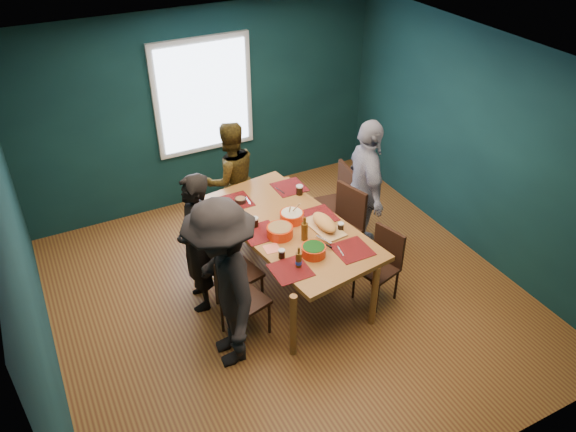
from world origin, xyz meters
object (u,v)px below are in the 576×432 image
object	(u,v)px
person_right	(366,189)
person_near_left	(223,286)
bowl_herbs	(314,250)
chair_left_mid	(231,270)
chair_left_far	(201,226)
cutting_board	(324,224)
chair_right_far	(338,198)
person_far_left	(197,243)
chair_right_mid	(344,220)
person_back	(230,179)
chair_left_near	(238,298)
chair_right_near	(382,260)
dining_table	(290,230)
bowl_dumpling	(292,216)
bowl_salad	(280,231)

from	to	relation	value
person_right	person_near_left	size ratio (longest dim) A/B	0.97
person_near_left	bowl_herbs	size ratio (longest dim) A/B	7.17
chair_left_mid	person_near_left	size ratio (longest dim) A/B	0.52
chair_left_far	person_near_left	xyz separation A→B (m)	(-0.29, -1.48, 0.33)
person_near_left	cutting_board	world-z (taller)	person_near_left
chair_right_far	person_far_left	world-z (taller)	person_far_left
chair_right_mid	person_back	distance (m)	1.56
bowl_herbs	person_near_left	bearing A→B (deg)	-173.50
person_back	cutting_board	size ratio (longest dim) A/B	2.40
chair_left_near	chair_right_near	distance (m)	1.68
dining_table	bowl_herbs	size ratio (longest dim) A/B	9.08
chair_left_far	chair_right_near	xyz separation A→B (m)	(1.58, -1.43, -0.08)
chair_left_mid	chair_right_near	bearing A→B (deg)	-32.14
chair_right_far	bowl_dumpling	world-z (taller)	bowl_dumpling
bowl_dumpling	bowl_herbs	size ratio (longest dim) A/B	1.05
chair_right_near	person_near_left	bearing A→B (deg)	165.58
chair_left_mid	bowl_salad	xyz separation A→B (m)	(0.57, -0.02, 0.34)
chair_left_near	chair_right_mid	size ratio (longest dim) A/B	0.91
chair_right_far	chair_right_mid	bearing A→B (deg)	-104.63
person_back	cutting_board	world-z (taller)	person_back
chair_left_mid	bowl_dumpling	world-z (taller)	bowl_dumpling
bowl_herbs	person_back	bearing A→B (deg)	94.11
person_right	cutting_board	distance (m)	0.91
bowl_salad	cutting_board	size ratio (longest dim) A/B	0.44
chair_left_far	cutting_board	size ratio (longest dim) A/B	1.56
dining_table	chair_left_near	bearing A→B (deg)	-156.38
chair_right_far	person_near_left	bearing A→B (deg)	-140.52
chair_right_mid	chair_right_near	bearing A→B (deg)	-103.44
person_right	chair_left_mid	bearing A→B (deg)	115.25
cutting_board	chair_left_mid	bearing A→B (deg)	168.03
chair_right_mid	person_far_left	distance (m)	1.83
person_far_left	person_near_left	world-z (taller)	person_near_left
person_right	person_near_left	world-z (taller)	person_near_left
bowl_salad	bowl_herbs	size ratio (longest dim) A/B	1.12
chair_right_near	chair_right_far	bearing A→B (deg)	66.61
dining_table	bowl_salad	world-z (taller)	bowl_salad
chair_left_near	bowl_dumpling	size ratio (longest dim) A/B	3.37
person_far_left	person_back	size ratio (longest dim) A/B	1.05
chair_left_far	chair_right_mid	bearing A→B (deg)	-14.82
person_far_left	bowl_salad	size ratio (longest dim) A/B	5.70
chair_left_near	bowl_salad	distance (m)	0.86
chair_right_near	bowl_salad	world-z (taller)	bowl_salad
chair_left_near	person_back	distance (m)	1.99
person_right	chair_right_near	bearing A→B (deg)	176.64
person_right	bowl_salad	world-z (taller)	person_right
person_back	chair_left_far	bearing A→B (deg)	40.63
cutting_board	bowl_salad	bearing A→B (deg)	163.21
chair_left_mid	bowl_dumpling	size ratio (longest dim) A/B	3.51
chair_left_mid	dining_table	bearing A→B (deg)	-4.37
chair_right_far	person_far_left	xyz separation A→B (m)	(-1.99, -0.39, 0.22)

